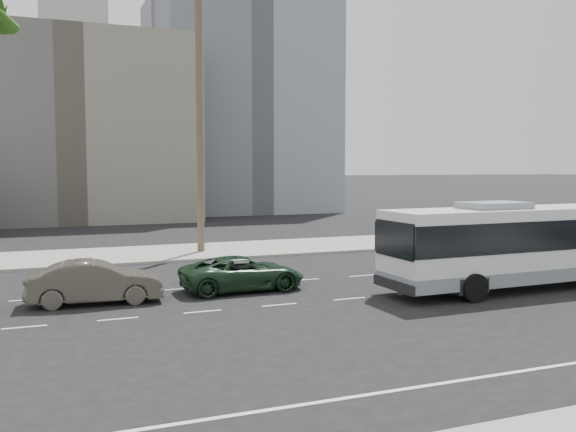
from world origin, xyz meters
TOP-DOWN VIEW (x-y plane):
  - ground at (0.00, 0.00)m, footprint 700.00×700.00m
  - sidewalk_north at (0.00, 15.50)m, footprint 120.00×7.00m
  - midrise_beige_west at (-12.00, 45.00)m, footprint 24.00×18.00m
  - midrise_gray_center at (8.00, 52.00)m, footprint 20.00×20.00m
  - civic_tower at (-2.00, 250.00)m, footprint 42.00×42.00m
  - highrise_right at (45.00, 230.00)m, footprint 26.00×26.00m
  - highrise_far at (70.00, 260.00)m, footprint 22.00×22.00m
  - city_bus at (5.14, -0.74)m, footprint 13.33×3.27m
  - car_a at (-6.44, 3.30)m, footprint 2.60×5.39m
  - car_b at (-12.53, 2.92)m, footprint 2.13×5.20m

SIDE VIEW (x-z plane):
  - ground at x=0.00m, z-range 0.00..0.00m
  - sidewalk_north at x=0.00m, z-range 0.00..0.15m
  - car_a at x=-6.44m, z-range 0.00..1.48m
  - car_b at x=-12.53m, z-range 0.00..1.68m
  - city_bus at x=5.14m, z-range 0.10..3.91m
  - midrise_beige_west at x=-12.00m, z-range 0.00..18.00m
  - midrise_gray_center at x=8.00m, z-range 0.00..26.00m
  - highrise_far at x=70.00m, z-range 0.00..60.00m
  - highrise_right at x=45.00m, z-range 0.00..70.00m
  - civic_tower at x=-2.00m, z-range -25.67..103.33m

